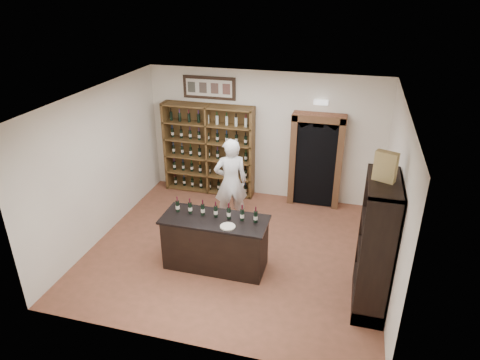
# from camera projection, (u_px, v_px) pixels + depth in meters

# --- Properties ---
(floor) EXTENTS (5.50, 5.50, 0.00)m
(floor) POSITION_uv_depth(u_px,v_px,m) (235.00, 249.00, 8.38)
(floor) COLOR brown
(floor) RESTS_ON ground
(ceiling) EXTENTS (5.50, 5.50, 0.00)m
(ceiling) POSITION_uv_depth(u_px,v_px,m) (234.00, 98.00, 7.10)
(ceiling) COLOR white
(ceiling) RESTS_ON wall_back
(wall_back) EXTENTS (5.50, 0.04, 3.00)m
(wall_back) POSITION_uv_depth(u_px,v_px,m) (264.00, 136.00, 9.93)
(wall_back) COLOR white
(wall_back) RESTS_ON ground
(wall_left) EXTENTS (0.04, 5.00, 3.00)m
(wall_left) POSITION_uv_depth(u_px,v_px,m) (100.00, 164.00, 8.39)
(wall_left) COLOR white
(wall_left) RESTS_ON ground
(wall_right) EXTENTS (0.04, 5.00, 3.00)m
(wall_right) POSITION_uv_depth(u_px,v_px,m) (394.00, 198.00, 7.09)
(wall_right) COLOR white
(wall_right) RESTS_ON ground
(wine_shelf) EXTENTS (2.20, 0.38, 2.20)m
(wine_shelf) POSITION_uv_depth(u_px,v_px,m) (209.00, 149.00, 10.26)
(wine_shelf) COLOR brown
(wine_shelf) RESTS_ON ground
(framed_picture) EXTENTS (1.25, 0.04, 0.52)m
(framed_picture) POSITION_uv_depth(u_px,v_px,m) (209.00, 88.00, 9.76)
(framed_picture) COLOR black
(framed_picture) RESTS_ON wall_back
(arched_doorway) EXTENTS (1.17, 0.35, 2.17)m
(arched_doorway) POSITION_uv_depth(u_px,v_px,m) (316.00, 158.00, 9.63)
(arched_doorway) COLOR black
(arched_doorway) RESTS_ON ground
(emergency_light) EXTENTS (0.30, 0.10, 0.10)m
(emergency_light) POSITION_uv_depth(u_px,v_px,m) (321.00, 102.00, 9.18)
(emergency_light) COLOR white
(emergency_light) RESTS_ON wall_back
(tasting_counter) EXTENTS (1.88, 0.78, 1.00)m
(tasting_counter) POSITION_uv_depth(u_px,v_px,m) (215.00, 243.00, 7.69)
(tasting_counter) COLOR black
(tasting_counter) RESTS_ON ground
(counter_bottle_0) EXTENTS (0.07, 0.07, 0.30)m
(counter_bottle_0) POSITION_uv_depth(u_px,v_px,m) (178.00, 206.00, 7.67)
(counter_bottle_0) COLOR black
(counter_bottle_0) RESTS_ON tasting_counter
(counter_bottle_1) EXTENTS (0.07, 0.07, 0.30)m
(counter_bottle_1) POSITION_uv_depth(u_px,v_px,m) (190.00, 208.00, 7.61)
(counter_bottle_1) COLOR black
(counter_bottle_1) RESTS_ON tasting_counter
(counter_bottle_2) EXTENTS (0.07, 0.07, 0.30)m
(counter_bottle_2) POSITION_uv_depth(u_px,v_px,m) (203.00, 210.00, 7.55)
(counter_bottle_2) COLOR black
(counter_bottle_2) RESTS_ON tasting_counter
(counter_bottle_3) EXTENTS (0.07, 0.07, 0.30)m
(counter_bottle_3) POSITION_uv_depth(u_px,v_px,m) (216.00, 211.00, 7.50)
(counter_bottle_3) COLOR black
(counter_bottle_3) RESTS_ON tasting_counter
(counter_bottle_4) EXTENTS (0.07, 0.07, 0.30)m
(counter_bottle_4) POSITION_uv_depth(u_px,v_px,m) (229.00, 213.00, 7.44)
(counter_bottle_4) COLOR black
(counter_bottle_4) RESTS_ON tasting_counter
(counter_bottle_5) EXTENTS (0.07, 0.07, 0.30)m
(counter_bottle_5) POSITION_uv_depth(u_px,v_px,m) (242.00, 215.00, 7.38)
(counter_bottle_5) COLOR black
(counter_bottle_5) RESTS_ON tasting_counter
(counter_bottle_6) EXTENTS (0.07, 0.07, 0.30)m
(counter_bottle_6) POSITION_uv_depth(u_px,v_px,m) (256.00, 217.00, 7.33)
(counter_bottle_6) COLOR black
(counter_bottle_6) RESTS_ON tasting_counter
(side_cabinet) EXTENTS (0.48, 1.20, 2.20)m
(side_cabinet) POSITION_uv_depth(u_px,v_px,m) (375.00, 265.00, 6.68)
(side_cabinet) COLOR black
(side_cabinet) RESTS_ON ground
(shopkeeper) EXTENTS (0.83, 0.71, 1.92)m
(shopkeeper) POSITION_uv_depth(u_px,v_px,m) (231.00, 182.00, 8.91)
(shopkeeper) COLOR white
(shopkeeper) RESTS_ON ground
(plate) EXTENTS (0.26, 0.26, 0.02)m
(plate) POSITION_uv_depth(u_px,v_px,m) (228.00, 227.00, 7.22)
(plate) COLOR beige
(plate) RESTS_ON tasting_counter
(wine_crate) EXTENTS (0.34, 0.23, 0.44)m
(wine_crate) POSITION_uv_depth(u_px,v_px,m) (386.00, 167.00, 5.99)
(wine_crate) COLOR tan
(wine_crate) RESTS_ON side_cabinet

